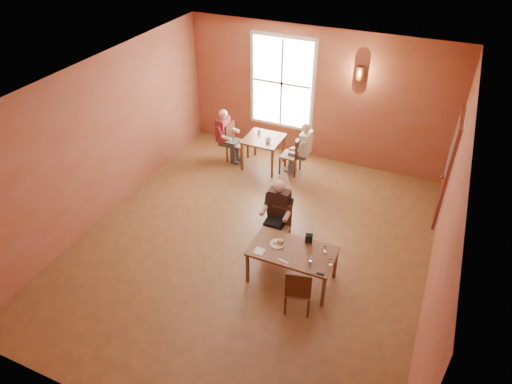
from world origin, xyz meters
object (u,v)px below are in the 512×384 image
at_px(main_table, 292,265).
at_px(diner_main, 278,221).
at_px(second_table, 263,152).
at_px(diner_white, 292,149).
at_px(chair_diner_white, 291,155).
at_px(chair_diner_maroon, 237,143).
at_px(chair_empty, 299,287).
at_px(chair_diner_main, 278,229).
at_px(diner_maroon, 236,136).

bearing_deg(main_table, diner_main, 128.88).
xyz_separation_m(diner_main, second_table, (-1.32, 2.50, -0.25)).
bearing_deg(diner_white, chair_diner_white, 90.00).
bearing_deg(chair_diner_maroon, chair_empty, 37.25).
relative_size(main_table, second_table, 1.67).
relative_size(chair_diner_main, chair_empty, 0.98).
xyz_separation_m(chair_diner_main, chair_empty, (0.80, -1.17, 0.01)).
bearing_deg(chair_diner_main, chair_diner_white, -74.78).
height_order(chair_diner_main, second_table, chair_diner_main).
distance_m(chair_diner_main, chair_diner_maroon, 3.16).
bearing_deg(chair_diner_white, chair_diner_maroon, 90.00).
bearing_deg(chair_diner_main, second_table, -61.83).
relative_size(chair_diner_main, diner_maroon, 0.69).
xyz_separation_m(diner_main, chair_diner_maroon, (-1.97, 2.50, -0.15)).
xyz_separation_m(chair_diner_white, diner_maroon, (-1.33, 0.00, 0.17)).
bearing_deg(second_table, diner_white, 0.00).
relative_size(diner_main, diner_maroon, 1.00).
xyz_separation_m(chair_empty, diner_white, (-1.44, 3.64, 0.15)).
distance_m(diner_main, diner_white, 2.58).
xyz_separation_m(main_table, chair_diner_maroon, (-2.47, 3.12, 0.14)).
distance_m(main_table, diner_maroon, 4.01).
bearing_deg(diner_white, chair_diner_main, -165.43).
bearing_deg(chair_diner_main, chair_empty, 124.16).
xyz_separation_m(chair_diner_white, diner_white, (0.03, 0.00, 0.14)).
height_order(main_table, chair_diner_white, chair_diner_white).
bearing_deg(chair_diner_white, chair_empty, -158.05).
bearing_deg(diner_white, diner_maroon, 90.00).
bearing_deg(diner_white, chair_diner_maroon, 90.00).
xyz_separation_m(second_table, chair_diner_maroon, (-0.65, 0.00, 0.10)).
relative_size(chair_empty, second_table, 1.07).
relative_size(diner_white, chair_diner_maroon, 1.29).
bearing_deg(chair_empty, main_table, 105.80).
height_order(chair_diner_main, diner_main, diner_main).
relative_size(diner_main, chair_diner_white, 1.37).
xyz_separation_m(chair_diner_main, diner_main, (0.00, -0.03, 0.19)).
relative_size(second_table, chair_diner_maroon, 0.89).
bearing_deg(chair_diner_maroon, second_table, 90.00).
bearing_deg(main_table, chair_diner_main, 127.57).
height_order(diner_main, second_table, diner_main).
relative_size(chair_diner_main, diner_main, 0.69).
bearing_deg(diner_maroon, diner_main, 38.72).
distance_m(chair_empty, chair_diner_white, 3.92).
xyz_separation_m(diner_main, chair_diner_white, (-0.67, 2.50, -0.17)).
height_order(chair_diner_white, chair_diner_maroon, chair_diner_maroon).
bearing_deg(main_table, chair_diner_maroon, 128.41).
bearing_deg(chair_diner_white, main_table, -159.41).
bearing_deg(chair_diner_main, diner_maroon, -50.95).
height_order(chair_empty, second_table, chair_empty).
height_order(chair_diner_white, diner_white, diner_white).
distance_m(chair_empty, diner_white, 3.91).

